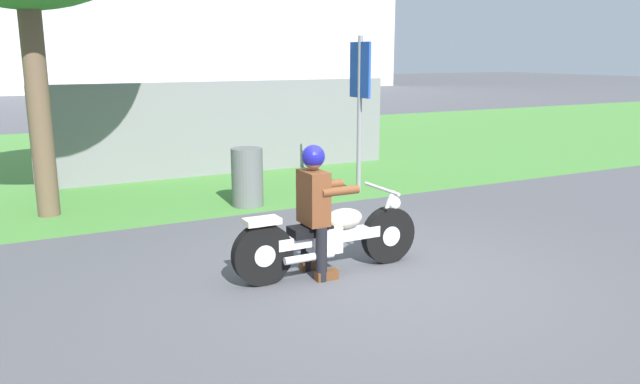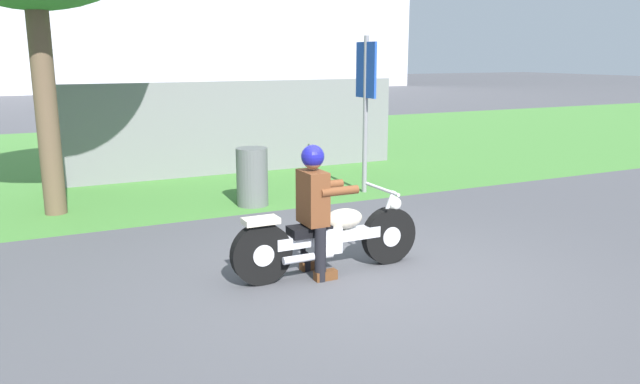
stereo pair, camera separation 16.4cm
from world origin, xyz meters
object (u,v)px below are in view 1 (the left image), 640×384
motorcycle_lead (329,238)px  trash_can (247,177)px  rider_lead (315,200)px  sign_banner (360,90)px

motorcycle_lead → trash_can: bearing=85.0°
rider_lead → trash_can: size_ratio=1.55×
motorcycle_lead → rider_lead: size_ratio=1.54×
motorcycle_lead → trash_can: trash_can is taller
motorcycle_lead → trash_can: (0.30, 3.22, 0.06)m
rider_lead → trash_can: rider_lead is taller
motorcycle_lead → rider_lead: (-0.17, 0.00, 0.43)m
trash_can → sign_banner: (2.04, 0.06, 1.27)m
rider_lead → motorcycle_lead: bearing=-0.8°
motorcycle_lead → sign_banner: bearing=54.8°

